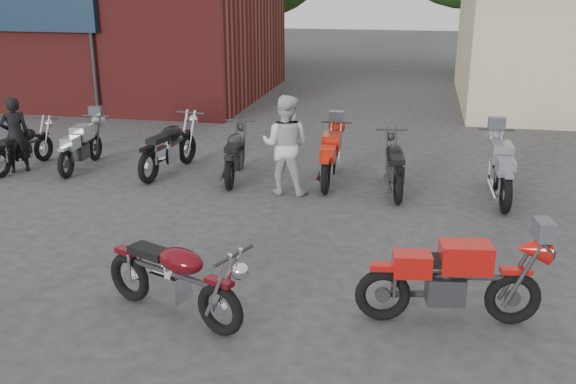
% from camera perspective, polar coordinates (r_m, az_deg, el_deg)
% --- Properties ---
extents(ground, '(90.00, 90.00, 0.00)m').
position_cam_1_polar(ground, '(7.99, -6.35, -10.17)').
color(ground, '#333336').
extents(brick_building, '(12.00, 8.00, 4.00)m').
position_cam_1_polar(brick_building, '(23.59, -17.29, 13.27)').
color(brick_building, maroon).
rests_on(brick_building, ground).
extents(vintage_motorcycle, '(2.09, 1.37, 1.16)m').
position_cam_1_polar(vintage_motorcycle, '(7.58, -10.10, -7.10)').
color(vintage_motorcycle, '#540A10').
rests_on(vintage_motorcycle, ground).
extents(sportbike, '(2.13, 0.98, 1.19)m').
position_cam_1_polar(sportbike, '(7.61, 14.45, -7.20)').
color(sportbike, red).
rests_on(sportbike, ground).
extents(helmet, '(0.31, 0.31, 0.21)m').
position_cam_1_polar(helmet, '(8.47, -9.85, -7.76)').
color(helmet, red).
rests_on(helmet, ground).
extents(person_dark, '(0.67, 0.66, 1.55)m').
position_cam_1_polar(person_dark, '(14.26, -23.09, 4.69)').
color(person_dark, black).
rests_on(person_dark, ground).
extents(person_light, '(0.93, 0.74, 1.84)m').
position_cam_1_polar(person_light, '(11.74, -0.24, 4.20)').
color(person_light, silver).
rests_on(person_light, ground).
extents(row_bike_0, '(0.81, 1.86, 1.05)m').
position_cam_1_polar(row_bike_0, '(14.49, -22.52, 3.93)').
color(row_bike_0, black).
rests_on(row_bike_0, ground).
extents(row_bike_1, '(0.72, 1.89, 1.08)m').
position_cam_1_polar(row_bike_1, '(14.08, -17.94, 4.12)').
color(row_bike_1, '#989CA6').
rests_on(row_bike_1, ground).
extents(row_bike_2, '(1.01, 2.17, 1.21)m').
position_cam_1_polar(row_bike_2, '(13.32, -10.52, 4.23)').
color(row_bike_2, black).
rests_on(row_bike_2, ground).
extents(row_bike_3, '(0.89, 2.00, 1.12)m').
position_cam_1_polar(row_bike_3, '(12.76, -4.73, 3.64)').
color(row_bike_3, black).
rests_on(row_bike_3, ground).
extents(row_bike_4, '(0.69, 1.98, 1.14)m').
position_cam_1_polar(row_bike_4, '(12.49, 3.82, 3.38)').
color(row_bike_4, red).
rests_on(row_bike_4, ground).
extents(row_bike_5, '(0.91, 1.99, 1.11)m').
position_cam_1_polar(row_bike_5, '(12.09, 9.47, 2.59)').
color(row_bike_5, black).
rests_on(row_bike_5, ground).
extents(row_bike_6, '(0.76, 2.10, 1.21)m').
position_cam_1_polar(row_bike_6, '(12.12, 18.39, 2.16)').
color(row_bike_6, gray).
rests_on(row_bike_6, ground).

